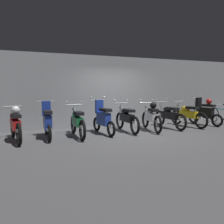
% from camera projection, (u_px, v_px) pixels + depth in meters
% --- Properties ---
extents(ground_plane, '(80.00, 80.00, 0.00)m').
position_uv_depth(ground_plane, '(130.00, 133.00, 8.47)').
color(ground_plane, '#4C4C4F').
extents(back_wall, '(16.00, 0.30, 2.90)m').
position_uv_depth(back_wall, '(110.00, 91.00, 10.05)').
color(back_wall, gray).
rests_on(back_wall, ground).
extents(motorbike_slot_0, '(0.56, 1.95, 1.08)m').
position_uv_depth(motorbike_slot_0, '(15.00, 124.00, 7.12)').
color(motorbike_slot_0, black).
rests_on(motorbike_slot_0, ground).
extents(motorbike_slot_1, '(0.56, 1.68, 1.18)m').
position_uv_depth(motorbike_slot_1, '(47.00, 122.00, 7.55)').
color(motorbike_slot_1, black).
rests_on(motorbike_slot_1, ground).
extents(motorbike_slot_2, '(0.59, 1.95, 1.15)m').
position_uv_depth(motorbike_slot_2, '(77.00, 122.00, 7.81)').
color(motorbike_slot_2, black).
rests_on(motorbike_slot_2, ground).
extents(motorbike_slot_3, '(0.59, 1.68, 1.29)m').
position_uv_depth(motorbike_slot_3, '(103.00, 119.00, 8.26)').
color(motorbike_slot_3, black).
rests_on(motorbike_slot_3, ground).
extents(motorbike_slot_4, '(0.59, 1.95, 1.15)m').
position_uv_depth(motorbike_slot_4, '(127.00, 118.00, 8.69)').
color(motorbike_slot_4, black).
rests_on(motorbike_slot_4, ground).
extents(motorbike_slot_5, '(0.63, 1.93, 1.15)m').
position_uv_depth(motorbike_slot_5, '(151.00, 116.00, 8.90)').
color(motorbike_slot_5, black).
rests_on(motorbike_slot_5, ground).
extents(motorbike_slot_6, '(0.59, 1.95, 1.15)m').
position_uv_depth(motorbike_slot_6, '(169.00, 116.00, 9.42)').
color(motorbike_slot_6, black).
rests_on(motorbike_slot_6, ground).
extents(motorbike_slot_7, '(0.56, 1.95, 1.03)m').
position_uv_depth(motorbike_slot_7, '(188.00, 115.00, 9.80)').
color(motorbike_slot_7, black).
rests_on(motorbike_slot_7, ground).
extents(motorbike_slot_8, '(0.58, 1.67, 1.29)m').
position_uv_depth(motorbike_slot_8, '(205.00, 112.00, 10.20)').
color(motorbike_slot_8, black).
rests_on(motorbike_slot_8, ground).
extents(bicycle, '(0.50, 1.72, 0.89)m').
position_uv_depth(bicycle, '(222.00, 115.00, 10.70)').
color(bicycle, black).
rests_on(bicycle, ground).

